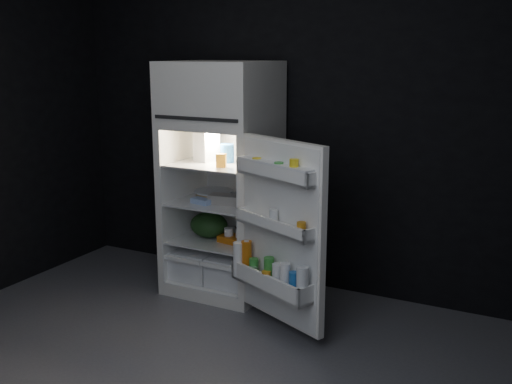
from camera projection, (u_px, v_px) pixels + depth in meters
The scene contains 17 objects.
floor at pixel (177, 377), 3.48m from camera, with size 4.00×3.40×0.00m, color #58585E.
wall_back at pixel (297, 117), 4.64m from camera, with size 4.00×0.00×2.70m, color black.
refrigerator at pixel (223, 170), 4.61m from camera, with size 0.76×0.71×1.78m.
fridge_door at pixel (279, 236), 3.89m from camera, with size 0.73×0.47×1.22m.
milk_jug at pixel (206, 146), 4.58m from camera, with size 0.15×0.15×0.24m, color white.
mayo_jar at pixel (227, 153), 4.53m from camera, with size 0.11×0.11×0.14m, color #1F5CA9.
jam_jar at pixel (246, 156), 4.45m from camera, with size 0.09×0.09×0.13m, color black.
amber_bottle at pixel (201, 145), 4.69m from camera, with size 0.08×0.08×0.22m, color gold.
small_carton at pixel (221, 160), 4.35m from camera, with size 0.07×0.05×0.10m, color #C47C17.
egg_carton at pixel (230, 200), 4.50m from camera, with size 0.32×0.12×0.07m, color gray.
pie at pixel (214, 194), 4.74m from camera, with size 0.29×0.29×0.04m, color #A38856.
flat_package at pixel (201, 201), 4.52m from camera, with size 0.16×0.08×0.04m, color #87A1D0.
wrapped_pkg at pixel (249, 197), 4.62m from camera, with size 0.13×0.11×0.05m, color beige.
produce_bag at pixel (209, 225), 4.68m from camera, with size 0.31×0.26×0.20m, color #193815.
yogurt_tray at pixel (236, 240), 4.55m from camera, with size 0.26×0.14×0.05m, color #C15F10.
small_can_red at pixel (249, 229), 4.76m from camera, with size 0.07×0.07×0.09m, color #C15F10.
small_can_silver at pixel (254, 233), 4.66m from camera, with size 0.06×0.06×0.09m, color silver.
Camera 1 is at (1.84, -2.58, 1.85)m, focal length 42.00 mm.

